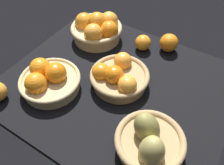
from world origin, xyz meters
TOP-DOWN VIEW (x-y plane):
  - market_tray at (0.00, 0.00)cm, footprint 84.00×72.00cm
  - basket_near_left at (-20.67, -14.82)cm, footprint 22.80×22.80cm
  - basket_center at (0.48, 0.55)cm, footprint 22.59×22.59cm
  - basket_far_left at (-22.14, 19.60)cm, footprint 23.45×23.45cm
  - basket_near_right_pears at (22.16, -18.00)cm, footprint 21.30×21.30cm
  - loose_orange_front_gap at (8.73, 29.40)cm, footprint 7.97×7.97cm
  - loose_orange_back_gap at (-1.11, 24.09)cm, footprint 6.93×6.93cm

SIDE VIEW (x-z plane):
  - market_tray at x=0.00cm, z-range 0.00..3.00cm
  - loose_orange_back_gap at x=-1.11cm, z-range 3.00..9.93cm
  - loose_orange_front_gap at x=8.73cm, z-range 3.00..10.97cm
  - basket_center at x=0.48cm, z-range 1.95..12.14cm
  - basket_near_left at x=-20.67cm, z-range 1.77..12.56cm
  - basket_near_right_pears at x=22.16cm, z-range 0.44..14.91cm
  - basket_far_left at x=-22.14cm, z-range 1.82..15.09cm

